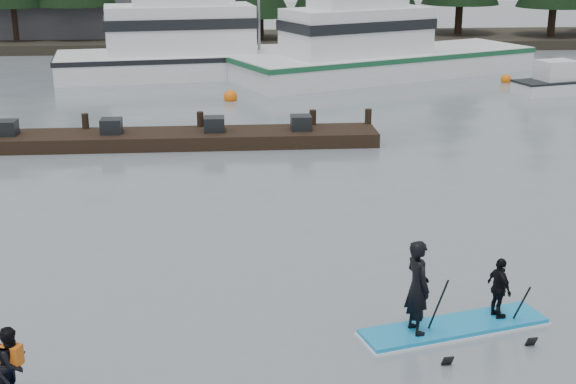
{
  "coord_description": "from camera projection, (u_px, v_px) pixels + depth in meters",
  "views": [
    {
      "loc": [
        -1.44,
        -12.0,
        6.83
      ],
      "look_at": [
        0.0,
        6.0,
        1.1
      ],
      "focal_mm": 50.0,
      "sensor_mm": 36.0,
      "label": 1
    }
  ],
  "objects": [
    {
      "name": "ground",
      "position": [
        316.0,
        360.0,
        13.58
      ],
      "size": [
        160.0,
        160.0,
        0.0
      ],
      "primitive_type": "plane",
      "color": "slate",
      "rests_on": "ground"
    },
    {
      "name": "far_shore",
      "position": [
        245.0,
        41.0,
        53.4
      ],
      "size": [
        70.0,
        8.0,
        0.6
      ],
      "primitive_type": "cube",
      "color": "#2D281E",
      "rests_on": "ground"
    },
    {
      "name": "treeline",
      "position": [
        245.0,
        45.0,
        53.49
      ],
      "size": [
        60.0,
        4.0,
        8.0
      ],
      "primitive_type": null,
      "color": "black",
      "rests_on": "ground"
    },
    {
      "name": "waterfront_building",
      "position": [
        34.0,
        6.0,
        53.57
      ],
      "size": [
        18.0,
        6.0,
        5.0
      ],
      "primitive_type": "cube",
      "color": "#4C4C51",
      "rests_on": "ground"
    },
    {
      "name": "fishing_boat_large",
      "position": [
        209.0,
        61.0,
        41.81
      ],
      "size": [
        16.97,
        6.7,
        9.45
      ],
      "rotation": [
        0.0,
        0.0,
        0.13
      ],
      "color": "white",
      "rests_on": "ground"
    },
    {
      "name": "fishing_boat_medium",
      "position": [
        380.0,
        64.0,
        41.17
      ],
      "size": [
        16.47,
        10.66,
        9.31
      ],
      "rotation": [
        0.0,
        0.0,
        0.42
      ],
      "color": "white",
      "rests_on": "ground"
    },
    {
      "name": "skiff",
      "position": [
        569.0,
        86.0,
        37.1
      ],
      "size": [
        5.56,
        2.96,
        0.62
      ],
      "primitive_type": "cube",
      "rotation": [
        0.0,
        0.0,
        0.27
      ],
      "color": "white",
      "rests_on": "ground"
    },
    {
      "name": "floating_dock",
      "position": [
        171.0,
        139.0,
        27.59
      ],
      "size": [
        14.23,
        1.91,
        0.47
      ],
      "primitive_type": "cube",
      "rotation": [
        0.0,
        0.0,
        -0.0
      ],
      "color": "black",
      "rests_on": "ground"
    },
    {
      "name": "buoy_b",
      "position": [
        231.0,
        101.0,
        35.31
      ],
      "size": [
        0.6,
        0.6,
        0.6
      ],
      "primitive_type": "sphere",
      "color": "orange",
      "rests_on": "ground"
    },
    {
      "name": "buoy_c",
      "position": [
        506.0,
        82.0,
        39.76
      ],
      "size": [
        0.52,
        0.52,
        0.52
      ],
      "primitive_type": "sphere",
      "color": "orange",
      "rests_on": "ground"
    },
    {
      "name": "paddleboard_solo",
      "position": [
        14.0,
        379.0,
        12.17
      ],
      "size": [
        3.02,
        1.66,
        1.8
      ],
      "rotation": [
        0.0,
        0.0,
        -0.34
      ],
      "color": "#1335B8",
      "rests_on": "ground"
    },
    {
      "name": "paddleboard_duo",
      "position": [
        449.0,
        301.0,
        14.39
      ],
      "size": [
        3.61,
        1.71,
        2.34
      ],
      "rotation": [
        0.0,
        0.0,
        0.26
      ],
      "color": "#1589CA",
      "rests_on": "ground"
    }
  ]
}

